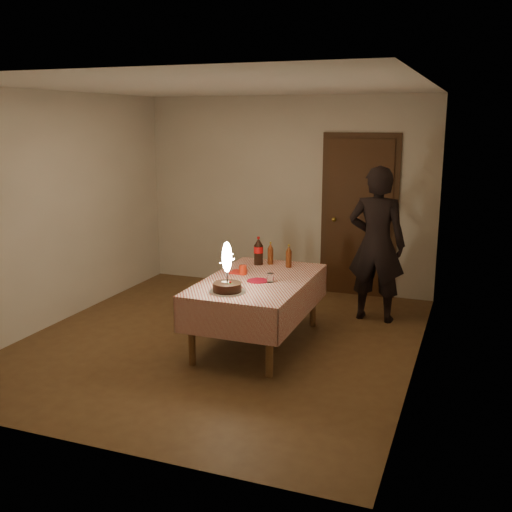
% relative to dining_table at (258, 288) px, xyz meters
% --- Properties ---
extents(ground, '(4.00, 4.50, 0.01)m').
position_rel_dining_table_xyz_m(ground, '(-0.40, -0.06, -0.60)').
color(ground, brown).
rests_on(ground, ground).
extents(room_shell, '(4.04, 4.54, 2.62)m').
position_rel_dining_table_xyz_m(room_shell, '(-0.36, 0.01, 1.05)').
color(room_shell, beige).
rests_on(room_shell, ground).
extents(dining_table, '(1.02, 1.72, 0.70)m').
position_rel_dining_table_xyz_m(dining_table, '(0.00, 0.00, 0.00)').
color(dining_table, brown).
rests_on(dining_table, ground).
extents(birthday_cake, '(0.34, 0.34, 0.48)m').
position_rel_dining_table_xyz_m(birthday_cake, '(-0.11, -0.54, 0.22)').
color(birthday_cake, white).
rests_on(birthday_cake, dining_table).
extents(red_plate, '(0.22, 0.22, 0.01)m').
position_rel_dining_table_xyz_m(red_plate, '(0.03, -0.08, 0.10)').
color(red_plate, '#AA0B22').
rests_on(red_plate, dining_table).
extents(red_cup, '(0.08, 0.08, 0.10)m').
position_rel_dining_table_xyz_m(red_cup, '(-0.21, 0.10, 0.15)').
color(red_cup, red).
rests_on(red_cup, dining_table).
extents(clear_cup, '(0.07, 0.07, 0.09)m').
position_rel_dining_table_xyz_m(clear_cup, '(0.16, -0.07, 0.14)').
color(clear_cup, white).
rests_on(clear_cup, dining_table).
extents(napkin_stack, '(0.15, 0.15, 0.02)m').
position_rel_dining_table_xyz_m(napkin_stack, '(-0.28, 0.15, 0.11)').
color(napkin_stack, red).
rests_on(napkin_stack, dining_table).
extents(cola_bottle, '(0.10, 0.10, 0.32)m').
position_rel_dining_table_xyz_m(cola_bottle, '(-0.21, 0.58, 0.25)').
color(cola_bottle, black).
rests_on(cola_bottle, dining_table).
extents(amber_bottle_left, '(0.06, 0.06, 0.26)m').
position_rel_dining_table_xyz_m(amber_bottle_left, '(-0.09, 0.64, 0.21)').
color(amber_bottle_left, '#5D2810').
rests_on(amber_bottle_left, dining_table).
extents(amber_bottle_right, '(0.06, 0.06, 0.26)m').
position_rel_dining_table_xyz_m(amber_bottle_right, '(0.15, 0.58, 0.21)').
color(amber_bottle_right, '#5D2810').
rests_on(amber_bottle_right, dining_table).
extents(photographer, '(0.67, 0.48, 1.79)m').
position_rel_dining_table_xyz_m(photographer, '(1.00, 1.21, 0.29)').
color(photographer, black).
rests_on(photographer, ground).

